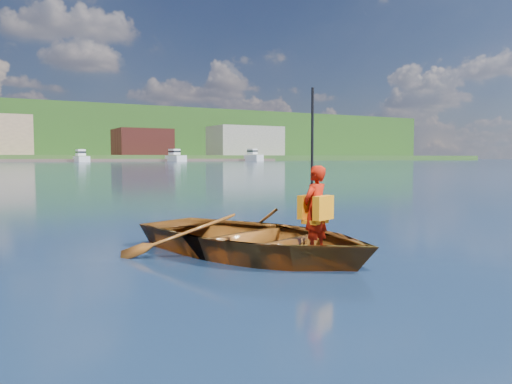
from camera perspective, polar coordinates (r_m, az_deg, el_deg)
ground at (r=6.51m, az=1.07°, el=-7.79°), size 600.00×600.00×0.00m
rowboat at (r=6.80m, az=-0.34°, el=-5.29°), size 3.80×4.39×0.76m
child_paddler at (r=6.33m, az=6.78°, el=-1.98°), size 0.48×0.44×2.12m
dock at (r=153.91m, az=-24.64°, el=3.29°), size 160.03×5.37×0.80m
marina_yachts at (r=149.37m, az=-23.73°, el=3.68°), size 138.59×11.93×4.43m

